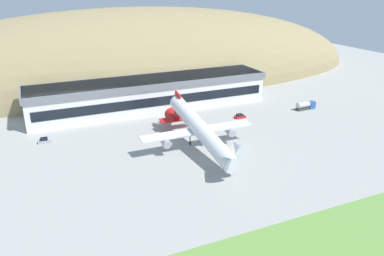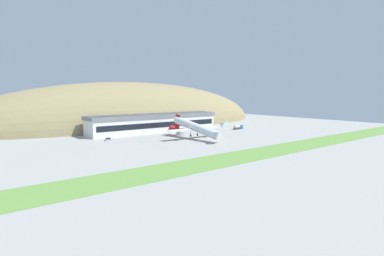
{
  "view_description": "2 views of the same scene",
  "coord_description": "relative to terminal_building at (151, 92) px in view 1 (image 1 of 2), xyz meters",
  "views": [
    {
      "loc": [
        -48.67,
        -82.71,
        44.59
      ],
      "look_at": [
        -9.5,
        6.39,
        6.37
      ],
      "focal_mm": 35.0,
      "sensor_mm": 36.0,
      "label": 1
    },
    {
      "loc": [
        -108.66,
        -120.81,
        24.46
      ],
      "look_at": [
        -8.71,
        6.86,
        5.9
      ],
      "focal_mm": 28.0,
      "sensor_mm": 36.0,
      "label": 2
    }
  ],
  "objects": [
    {
      "name": "grass_strip_foreground",
      "position": [
        8.94,
        -87.15,
        -6.53
      ],
      "size": [
        303.57,
        17.96,
        0.08
      ],
      "primitive_type": "cube",
      "color": "#669342",
      "rests_on": "ground_plane"
    },
    {
      "name": "traffic_cone_0",
      "position": [
        23.54,
        -28.28,
        -6.29
      ],
      "size": [
        0.52,
        0.52,
        0.58
      ],
      "color": "orange",
      "rests_on": "ground_plane"
    },
    {
      "name": "cargo_airplane",
      "position": [
        1.19,
        -39.71,
        -0.45
      ],
      "size": [
        33.35,
        47.2,
        12.22
      ],
      "color": "silver"
    },
    {
      "name": "fuel_truck",
      "position": [
        52.5,
        -23.48,
        -5.12
      ],
      "size": [
        8.05,
        2.49,
        3.02
      ],
      "color": "#264C99",
      "rests_on": "ground_plane"
    },
    {
      "name": "service_car_1",
      "position": [
        -38.82,
        -17.26,
        -5.93
      ],
      "size": [
        3.89,
        2.14,
        1.57
      ],
      "color": "#999EA3",
      "rests_on": "ground_plane"
    },
    {
      "name": "terminal_building",
      "position": [
        0.0,
        0.0,
        0.0
      ],
      "size": [
        88.2,
        17.23,
        11.6
      ],
      "color": "silver",
      "rests_on": "ground_plane"
    },
    {
      "name": "ground_plane",
      "position": [
        8.94,
        -45.18,
        -6.57
      ],
      "size": [
        337.3,
        337.3,
        0.0
      ],
      "primitive_type": "plane",
      "color": "#9E9E99"
    },
    {
      "name": "service_car_0",
      "position": [
        25.2,
        -21.9,
        -5.94
      ],
      "size": [
        3.79,
        1.93,
        1.53
      ],
      "color": "#B21E1E",
      "rests_on": "ground_plane"
    },
    {
      "name": "hill_backdrop",
      "position": [
        8.75,
        49.99,
        -6.57
      ],
      "size": [
        248.74,
        86.96,
        67.22
      ],
      "primitive_type": "ellipsoid",
      "color": "#8E7F56",
      "rests_on": "ground_plane"
    }
  ]
}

